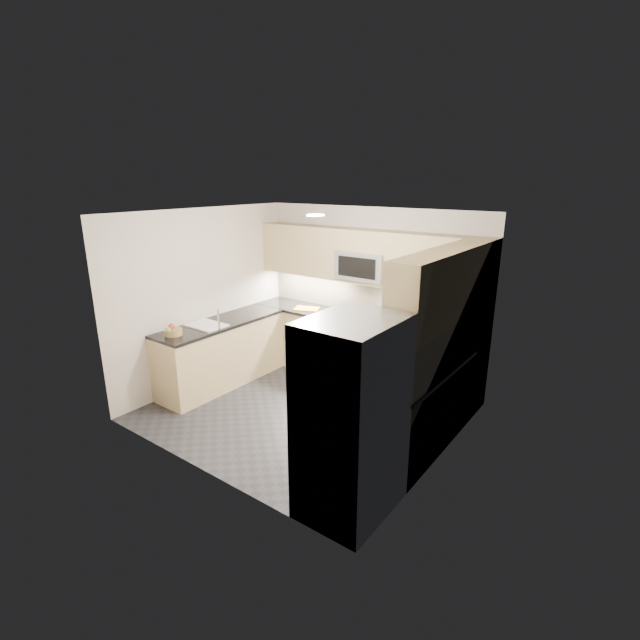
{
  "coord_description": "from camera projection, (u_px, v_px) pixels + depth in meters",
  "views": [
    {
      "loc": [
        3.35,
        -4.19,
        2.89
      ],
      "look_at": [
        0.0,
        0.35,
        1.15
      ],
      "focal_mm": 26.0,
      "sensor_mm": 36.0,
      "label": 1
    }
  ],
  "objects": [
    {
      "name": "base_cab_back_right",
      "position": [
        427.0,
        367.0,
        6.22
      ],
      "size": [
        1.42,
        0.6,
        0.9
      ],
      "primitive_type": "cube",
      "color": "tan",
      "rests_on": "floor"
    },
    {
      "name": "oven_door_glass",
      "position": [
        345.0,
        357.0,
        6.57
      ],
      "size": [
        0.62,
        0.02,
        0.45
      ],
      "primitive_type": "cube",
      "color": "black",
      "rests_on": "gas_range"
    },
    {
      "name": "countertop_right",
      "position": [
        421.0,
        369.0,
        4.96
      ],
      "size": [
        0.63,
        1.7,
        0.04
      ],
      "primitive_type": "cube",
      "color": "black",
      "rests_on": "base_cab_right"
    },
    {
      "name": "backsplash_back",
      "position": [
        370.0,
        297.0,
        6.85
      ],
      "size": [
        3.6,
        0.01,
        0.51
      ],
      "primitive_type": "cube",
      "color": "#C1AC8B",
      "rests_on": "wall_back"
    },
    {
      "name": "countertop_back_right",
      "position": [
        430.0,
        334.0,
        6.08
      ],
      "size": [
        1.42,
        0.63,
        0.04
      ],
      "primitive_type": "cube",
      "color": "black",
      "rests_on": "base_cab_back_right"
    },
    {
      "name": "fridge_handle_left",
      "position": [
        305.0,
        409.0,
        4.06
      ],
      "size": [
        0.02,
        0.02,
        1.2
      ],
      "primitive_type": "cylinder",
      "color": "#B2B5BA",
      "rests_on": "refrigerator"
    },
    {
      "name": "base_cab_back_left",
      "position": [
        301.0,
        336.0,
        7.46
      ],
      "size": [
        1.42,
        0.6,
        0.9
      ],
      "primitive_type": "cube",
      "color": "tan",
      "rests_on": "floor"
    },
    {
      "name": "wall_left",
      "position": [
        205.0,
        297.0,
        6.63
      ],
      "size": [
        0.02,
        3.2,
        2.5
      ],
      "primitive_type": "cube",
      "color": "beige",
      "rests_on": "floor"
    },
    {
      "name": "wall_right",
      "position": [
        445.0,
        350.0,
        4.58
      ],
      "size": [
        0.02,
        3.2,
        2.5
      ],
      "primitive_type": "cube",
      "color": "beige",
      "rests_on": "floor"
    },
    {
      "name": "wall_back",
      "position": [
        370.0,
        294.0,
        6.83
      ],
      "size": [
        3.6,
        0.02,
        2.5
      ],
      "primitive_type": "cube",
      "color": "beige",
      "rests_on": "floor"
    },
    {
      "name": "backsplash_right",
      "position": [
        460.0,
        343.0,
        4.95
      ],
      "size": [
        0.01,
        2.3,
        0.51
      ],
      "primitive_type": "cube",
      "color": "#C1AC8B",
      "rests_on": "wall_right"
    },
    {
      "name": "countertop_back_left",
      "position": [
        300.0,
        308.0,
        7.32
      ],
      "size": [
        1.42,
        0.63,
        0.04
      ],
      "primitive_type": "cube",
      "color": "black",
      "rests_on": "base_cab_back_left"
    },
    {
      "name": "fruit_apple",
      "position": [
        172.0,
        326.0,
        5.95
      ],
      "size": [
        0.08,
        0.08,
        0.08
      ],
      "primitive_type": "sphere",
      "color": "#B73114",
      "rests_on": "fruit_basket"
    },
    {
      "name": "microwave_door",
      "position": [
        356.0,
        268.0,
        6.39
      ],
      "size": [
        0.6,
        0.01,
        0.28
      ],
      "primitive_type": "cube",
      "color": "black",
      "rests_on": "microwave"
    },
    {
      "name": "oven_handle",
      "position": [
        344.0,
        340.0,
        6.47
      ],
      "size": [
        0.6,
        0.02,
        0.02
      ],
      "primitive_type": "cylinder",
      "rotation": [
        0.0,
        1.57,
        0.0
      ],
      "color": "#B2B5BA",
      "rests_on": "gas_range"
    },
    {
      "name": "gas_range",
      "position": [
        357.0,
        350.0,
        6.82
      ],
      "size": [
        0.76,
        0.65,
        0.91
      ],
      "primitive_type": "cube",
      "color": "#999BA1",
      "rests_on": "floor"
    },
    {
      "name": "upper_cab_right",
      "position": [
        444.0,
        286.0,
        4.72
      ],
      "size": [
        0.35,
        1.95,
        0.75
      ],
      "primitive_type": "cube",
      "color": "tan",
      "rests_on": "wall_right"
    },
    {
      "name": "cutting_board",
      "position": [
        307.0,
        309.0,
        7.17
      ],
      "size": [
        0.44,
        0.38,
        0.01
      ],
      "primitive_type": "cube",
      "rotation": [
        0.0,
        0.0,
        0.38
      ],
      "color": "orange",
      "rests_on": "countertop_back_left"
    },
    {
      "name": "ceiling",
      "position": [
        302.0,
        213.0,
        5.24
      ],
      "size": [
        3.6,
        3.2,
        0.02
      ],
      "primitive_type": "cube",
      "color": "beige",
      "rests_on": "wall_back"
    },
    {
      "name": "fruit_basket",
      "position": [
        173.0,
        332.0,
        5.97
      ],
      "size": [
        0.27,
        0.27,
        0.08
      ],
      "primitive_type": "cylinder",
      "rotation": [
        0.0,
        0.0,
        0.2
      ],
      "color": "#9B7F48",
      "rests_on": "countertop_peninsula"
    },
    {
      "name": "refrigerator",
      "position": [
        352.0,
        418.0,
        4.0
      ],
      "size": [
        0.7,
        0.9,
        1.8
      ],
      "primitive_type": "cube",
      "color": "#97999E",
      "rests_on": "floor"
    },
    {
      "name": "floor",
      "position": [
        304.0,
        411.0,
        5.97
      ],
      "size": [
        3.6,
        3.2,
        0.0
      ],
      "primitive_type": "cube",
      "color": "black",
      "rests_on": "ground"
    },
    {
      "name": "upper_cab_back",
      "position": [
        365.0,
        256.0,
        6.53
      ],
      "size": [
        3.6,
        0.35,
        0.75
      ],
      "primitive_type": "cube",
      "color": "tan",
      "rests_on": "wall_back"
    },
    {
      "name": "faucet",
      "position": [
        219.0,
        319.0,
        6.17
      ],
      "size": [
        0.03,
        0.03,
        0.28
      ],
      "primitive_type": "cylinder",
      "color": "silver",
      "rests_on": "countertop_peninsula"
    },
    {
      "name": "sink_basin",
      "position": [
        207.0,
        330.0,
        6.37
      ],
      "size": [
        0.52,
        0.38,
        0.16
      ],
      "primitive_type": "cube",
      "color": "white",
      "rests_on": "base_cab_peninsula"
    },
    {
      "name": "microwave",
      "position": [
        364.0,
        265.0,
        6.55
      ],
      "size": [
        0.76,
        0.4,
        0.4
      ],
      "primitive_type": "cube",
      "color": "#9B9DA2",
      "rests_on": "upper_cab_back"
    },
    {
      "name": "base_cab_peninsula",
      "position": [
        222.0,
        354.0,
        6.69
      ],
      "size": [
        0.6,
        2.0,
        0.9
      ],
      "primitive_type": "cube",
      "color": "tan",
      "rests_on": "floor"
    },
    {
      "name": "countertop_peninsula",
      "position": [
        220.0,
        323.0,
        6.55
      ],
      "size": [
        0.63,
        2.0,
        0.04
      ],
      "primitive_type": "cube",
      "color": "black",
      "rests_on": "base_cab_peninsula"
    },
    {
      "name": "dish_towel_check",
      "position": [
        339.0,
        350.0,
        6.55
      ],
      "size": [
        0.2,
        0.05,
        0.38
      ],
      "primitive_type": "cube",
      "rotation": [
        0.0,
        0.0,
        0.17
      ],
      "color": "silver",
      "rests_on": "oven_handle"
    },
    {
      "name": "fruit_pear",
      "position": [
        169.0,
        330.0,
        5.83
      ],
      "size": [
        0.06,
        0.06,
        0.06
      ],
      "primitive_type": "sphere",
      "color": "#61B14B",
      "rests_on": "fruit_basket"
    },
    {
      "name": "utensil_bowl",
      "position": [
        452.0,
        334.0,
        5.79
      ],
      "size": [
        0.31,
        0.31,
        0.15
      ],
      "primitive_type": "cylinder",
      "rotation": [
        0.0,
        0.0,
        -0.18
      ],
      "color": "#5CC052",
      "rests_on": "countertop_back_right"
    },
    {
      "name": "base_cab_right",
      "position": [
        419.0,
        409.0,
        5.1
      ],
      "size": [
        0.6,
        1.7,
        0.9
      ],
      "primitive_type": "cube",
      "color": "tan",
      "rests_on": "floor"
    },
    {
      "name": "wall_front",
      "position": [
        197.0,
        359.0,
        4.37
      ],
      "size": [
        3.6,
        0.02,
        2.5
      ],
      "primitive_type": "cube",
      "color": "beige",
      "rests_on": "floor"
    },
    {
      "name": "range_cooktop",
      "position": [
        358.0,
        320.0,
        6.68
      ],
      "size": [
        0.76,
        0.65,
        0.03
      ],
      "primitive_type": "cube",
      "color": "black",
      "rests_on": "gas_range"
    },
    {
      "name": "fridge_handle_right",
      "position": [
        329.0,
        394.0,
        4.33
      ],
      "size": [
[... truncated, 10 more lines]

